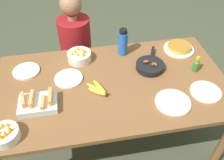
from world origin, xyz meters
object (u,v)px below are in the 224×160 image
Objects in this scene: fruit_bowl_citrus at (5,134)px; person_figure at (77,57)px; frittata_plate_center at (179,48)px; empty_plate_far_right at (26,71)px; skillet at (150,66)px; empty_plate_near_front at (206,92)px; banana_bunch at (98,90)px; melon_tray at (38,103)px; water_bottle at (123,42)px; fruit_bowl_mango at (79,56)px; empty_plate_mid_edge at (173,102)px; empty_plate_far_left at (69,79)px; hot_sauce_bottle at (196,65)px.

person_figure is at bearing 66.24° from fruit_bowl_citrus.
empty_plate_far_right is (-1.31, -0.07, -0.02)m from frittata_plate_center.
fruit_bowl_citrus is (-1.06, -0.48, 0.01)m from skillet.
empty_plate_near_front is at bearing -90.56° from frittata_plate_center.
melon_tray reaches higher than banana_bunch.
water_bottle is 0.68m from person_figure.
fruit_bowl_mango is at bearing -87.16° from person_figure.
fruit_bowl_mango is (0.32, 0.46, 0.01)m from melon_tray.
fruit_bowl_mango is at bearing 148.10° from empty_plate_near_front.
empty_plate_mid_edge is at bearing -168.69° from empty_plate_near_front.
empty_plate_mid_edge is (-0.28, -0.59, -0.02)m from frittata_plate_center.
banana_bunch is 0.54× the size of skillet.
empty_plate_mid_edge is (0.50, -0.21, -0.01)m from banana_bunch.
empty_plate_far_right is 0.70m from person_figure.
banana_bunch is 0.68m from fruit_bowl_citrus.
frittata_plate_center is at bearing 12.32° from empty_plate_far_left.
water_bottle is 0.21× the size of person_figure.
empty_plate_mid_edge is 0.85m from fruit_bowl_mango.
melon_tray is at bearing -172.24° from hot_sauce_bottle.
frittata_plate_center is 1.20× the size of empty_plate_near_front.
banana_bunch is at bearing 9.41° from melon_tray.
frittata_plate_center is 1.52× the size of fruit_bowl_citrus.
banana_bunch is 0.71× the size of frittata_plate_center.
frittata_plate_center is at bearing 94.31° from hot_sauce_bottle.
water_bottle reaches higher than frittata_plate_center.
skillet is 0.90m from person_figure.
empty_plate_far_left is at bearing 141.24° from banana_bunch.
empty_plate_mid_edge is (0.92, -0.13, -0.02)m from melon_tray.
banana_bunch is 0.41m from fruit_bowl_mango.
melon_tray is 1.05× the size of empty_plate_mid_edge.
person_figure is (0.08, 0.64, -0.28)m from empty_plate_far_left.
fruit_bowl_mango reaches higher than fruit_bowl_citrus.
water_bottle is (0.38, 0.03, 0.07)m from fruit_bowl_mango.
skillet is 1.31× the size of frittata_plate_center.
melon_tray is 1.19× the size of empty_plate_far_left.
person_figure is at bearing 154.92° from frittata_plate_center.
hot_sauce_bottle is (0.35, -0.09, 0.03)m from skillet.
hot_sauce_bottle is (0.02, -0.29, 0.04)m from frittata_plate_center.
empty_plate_near_front and empty_plate_mid_edge have the same top height.
frittata_plate_center is at bearing -4.28° from water_bottle.
melon_tray is 1.92× the size of hot_sauce_bottle.
melon_tray is at bearing -108.79° from person_figure.
hot_sauce_bottle reaches higher than empty_plate_far_right.
empty_plate_near_front is 1.03m from fruit_bowl_mango.
fruit_bowl_mango is at bearing 179.31° from frittata_plate_center.
empty_plate_far_right is 1.16m from empty_plate_mid_edge.
water_bottle reaches higher than empty_plate_far_right.
empty_plate_near_front is 1.39m from fruit_bowl_citrus.
fruit_bowl_citrus reaches higher than empty_plate_mid_edge.
empty_plate_far_left is (-0.98, -0.22, -0.02)m from frittata_plate_center.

